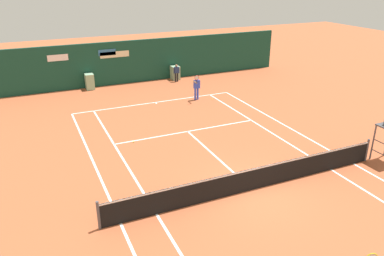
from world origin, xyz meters
name	(u,v)px	position (x,y,z in m)	size (l,w,h in m)	color
ground_plane	(245,183)	(0.00, 0.58, 0.00)	(80.00, 80.00, 0.01)	#B25633
tennis_net	(253,178)	(0.00, 0.00, 0.51)	(12.10, 0.10, 1.07)	#4C4C51
sponsor_back_wall	(132,62)	(-0.01, 16.97, 1.55)	(25.00, 1.02, 3.20)	#144233
player_on_baseline	(197,86)	(2.69, 11.11, 0.95)	(0.64, 0.66, 1.81)	blue
ball_kid_left_post	(176,72)	(3.15, 15.79, 0.78)	(0.44, 0.23, 1.35)	black
tennis_ball_near_service_line	(212,99)	(3.66, 10.70, 0.03)	(0.07, 0.07, 0.07)	#CCE033
tennis_ball_by_sideline	(133,142)	(-3.05, 6.23, 0.03)	(0.07, 0.07, 0.07)	#CCE033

